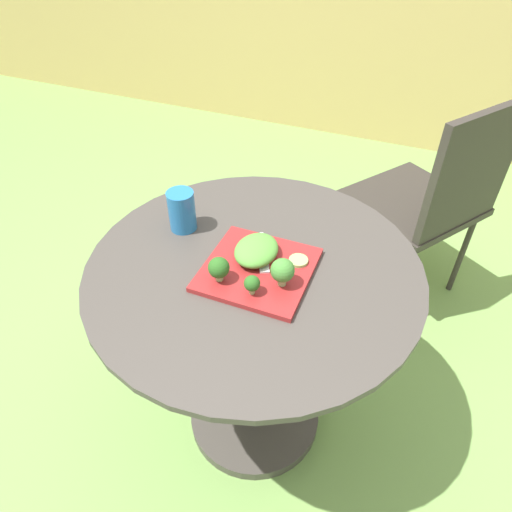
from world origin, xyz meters
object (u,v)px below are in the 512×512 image
salad_plate (258,269)px  drinking_glass (182,213)px  patio_chair (436,194)px  fork (263,256)px

salad_plate → drinking_glass: drinking_glass is taller
patio_chair → fork: size_ratio=6.11×
drinking_glass → fork: bearing=-10.6°
fork → salad_plate: bearing=-87.4°
fork → drinking_glass: bearing=169.4°
patio_chair → salad_plate: 0.95m
drinking_glass → patio_chair: bearing=49.8°
drinking_glass → fork: 0.26m
patio_chair → drinking_glass: patio_chair is taller
patio_chair → fork: 0.92m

